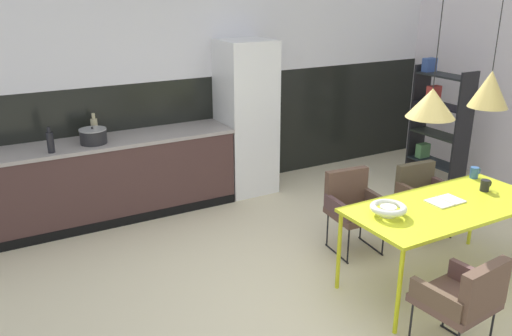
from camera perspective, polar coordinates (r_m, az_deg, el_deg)
The scene contains 19 objects.
ground_plane at distance 4.56m, azimuth 9.32°, elevation -14.27°, with size 9.71×9.71×0.00m, color beige.
back_wall_splashback_dark at distance 6.64m, azimuth -6.49°, elevation 3.69°, with size 7.47×0.12×1.44m, color black.
back_wall_panel_upper at distance 6.41m, azimuth -7.00°, elevation 16.17°, with size 7.47×0.12×1.44m, color silver.
kitchen_counter at distance 5.97m, azimuth -20.18°, elevation -1.94°, with size 3.80×0.63×0.91m.
refrigerator_column at distance 6.49m, azimuth -1.08°, elevation 5.50°, with size 0.63×0.60×1.89m, color silver.
dining_table at distance 4.72m, azimuth 20.07°, elevation -4.26°, with size 1.76×0.80×0.75m.
armchair_facing_counter at distance 5.20m, azimuth 10.48°, elevation -3.61°, with size 0.53×0.52×0.80m.
armchair_corner_seat at distance 3.93m, azimuth 21.95°, elevation -12.75°, with size 0.53×0.51×0.79m.
armchair_by_stool at distance 5.73m, azimuth 17.69°, elevation -2.33°, with size 0.52×0.51×0.73m.
fruit_bowl at distance 4.33m, azimuth 14.26°, elevation -4.32°, with size 0.30×0.30×0.09m.
open_book at distance 4.75m, azimuth 19.96°, elevation -3.42°, with size 0.30×0.21×0.02m.
mug_dark_espresso at distance 5.12m, azimuth 23.76°, elevation -1.74°, with size 0.13×0.08×0.10m.
mug_short_terracotta at distance 5.42m, azimuth 22.77°, elevation -0.46°, with size 0.13×0.08×0.11m.
cooking_pot at distance 5.79m, azimuth -17.36°, elevation 3.34°, with size 0.29×0.29×0.18m.
bottle_wine_green at distance 5.60m, azimuth -21.55°, elevation 2.67°, with size 0.07×0.07×0.27m.
bottle_oil_tall at distance 6.01m, azimuth -17.23°, elevation 4.27°, with size 0.07×0.07×0.27m.
open_shelf_unit at distance 7.27m, azimuth 19.25°, elevation 4.98°, with size 0.30×0.78×1.60m.
pendant_lamp_over_table_near at distance 4.17m, azimuth 18.63°, elevation 6.75°, with size 0.37×0.37×1.28m.
pendant_lamp_over_table_far at distance 4.72m, azimuth 24.18°, elevation 7.88°, with size 0.32×0.32×1.28m.
Camera 1 is at (-2.45, -2.91, 2.51)m, focal length 36.61 mm.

